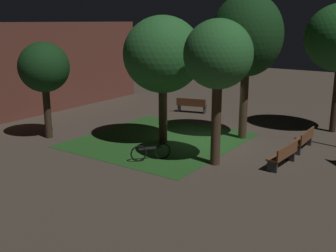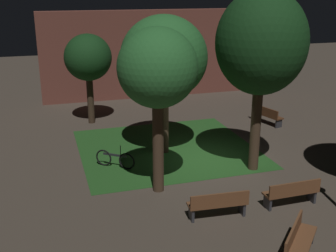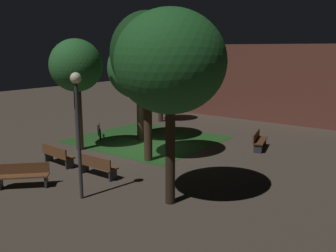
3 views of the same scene
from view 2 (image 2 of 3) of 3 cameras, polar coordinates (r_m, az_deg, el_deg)
ground_plane at (r=16.95m, az=4.86°, el=-4.56°), size 60.00×60.00×0.00m
grass_lawn at (r=18.03m, az=-0.19°, el=-3.03°), size 7.28×6.80×0.01m
bench_by_lamp at (r=12.74m, az=6.83°, el=-10.40°), size 1.83×0.61×0.88m
bench_front_right at (r=13.85m, az=16.47°, el=-8.59°), size 1.80×0.50×0.88m
bench_path_side at (r=21.70m, az=13.19°, el=1.53°), size 0.91×1.86×0.88m
bench_lawn_edge at (r=11.50m, az=17.25°, el=-14.61°), size 1.61×1.61×0.88m
tree_lawn_side at (r=16.61m, az=-0.57°, el=9.18°), size 3.43×3.43×5.61m
tree_tall_center at (r=15.15m, az=12.54°, el=10.82°), size 3.20×3.20×6.58m
tree_back_left at (r=21.03m, az=-10.79°, el=9.00°), size 2.31×2.31×4.47m
tree_left_canopy at (r=13.14m, az=-1.43°, el=7.59°), size 2.54×2.54×5.47m
bicycle at (r=16.17m, az=-7.18°, el=-4.48°), size 1.34×1.05×0.93m
building_wall_backdrop at (r=26.37m, az=-1.93°, el=9.75°), size 13.73×0.80×5.28m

